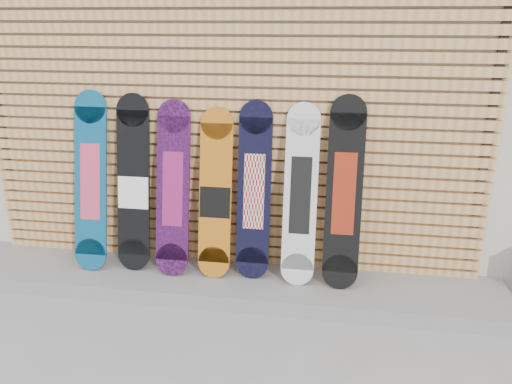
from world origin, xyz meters
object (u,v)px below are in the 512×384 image
snowboard_1 (133,185)px  snowboard_6 (344,194)px  snowboard_0 (91,182)px  snowboard_2 (173,189)px  snowboard_5 (300,195)px  snowboard_3 (215,195)px  snowboard_4 (254,192)px

snowboard_1 → snowboard_6: size_ratio=0.98×
snowboard_0 → snowboard_2: (0.71, 0.01, -0.03)m
snowboard_5 → snowboard_6: 0.34m
snowboard_2 → snowboard_6: 1.38m
snowboard_3 → snowboard_5: snowboard_5 is taller
snowboard_1 → snowboard_6: 1.73m
snowboard_3 → snowboard_4: bearing=3.9°
snowboard_1 → snowboard_2: (0.35, -0.02, -0.01)m
snowboard_4 → snowboard_5: (0.37, -0.03, -0.00)m
snowboard_5 → snowboard_6: bearing=-0.7°
snowboard_5 → snowboard_6: size_ratio=0.95×
snowboard_5 → snowboard_1: bearing=179.3°
snowboard_1 → snowboard_3: 0.70m
snowboard_4 → snowboard_5: snowboard_4 is taller
snowboard_4 → snowboard_6: (0.71, -0.03, 0.03)m
snowboard_1 → snowboard_5: bearing=-0.7°
snowboard_0 → snowboard_3: snowboard_0 is taller
snowboard_3 → snowboard_2: bearing=-178.5°
snowboard_0 → snowboard_4: 1.38m
snowboard_0 → snowboard_3: size_ratio=1.08×
snowboard_2 → snowboard_5: snowboard_5 is taller
snowboard_1 → snowboard_6: (1.73, -0.02, 0.03)m
snowboard_2 → snowboard_6: bearing=-0.0°
snowboard_3 → snowboard_4: 0.32m
snowboard_3 → snowboard_1: bearing=179.1°
snowboard_2 → snowboard_3: size_ratio=1.04×
snowboard_1 → snowboard_4: size_ratio=1.02×
snowboard_4 → snowboard_5: bearing=-4.1°
snowboard_0 → snowboard_6: size_ratio=0.99×
snowboard_5 → snowboard_3: bearing=179.5°
snowboard_3 → snowboard_4: (0.32, 0.02, 0.04)m
snowboard_6 → snowboard_3: bearing=179.5°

